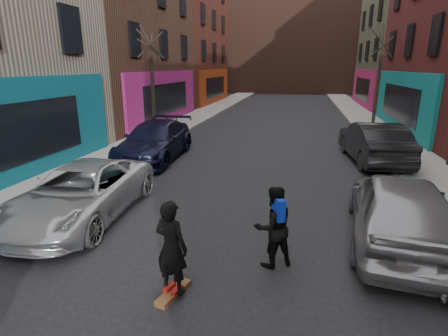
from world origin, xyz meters
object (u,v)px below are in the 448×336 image
at_px(tree_right_far, 379,71).
at_px(pedestrian, 273,226).
at_px(parked_right_end, 373,142).
at_px(skateboarder, 171,247).
at_px(parked_left_far, 82,192).
at_px(parked_left_end, 155,141).
at_px(tree_left_far, 152,75).
at_px(parked_right_far, 399,209).
at_px(skateboard, 174,293).

bearing_deg(tree_right_far, pedestrian, -105.80).
relative_size(parked_right_end, skateboarder, 3.02).
bearing_deg(skateboarder, parked_right_end, -100.77).
height_order(parked_left_far, parked_left_end, parked_left_end).
xyz_separation_m(tree_left_far, pedestrian, (7.41, -11.62, -2.55)).
bearing_deg(parked_right_far, parked_left_far, 8.44).
xyz_separation_m(tree_left_far, parked_left_far, (2.39, -10.36, -2.69)).
bearing_deg(pedestrian, parked_left_far, -46.33).
height_order(parked_left_end, parked_right_end, parked_right_end).
bearing_deg(parked_left_end, skateboard, -68.15).
xyz_separation_m(tree_right_far, skateboarder, (-6.57, -18.97, -2.60)).
xyz_separation_m(parked_left_far, skateboard, (3.44, -2.61, -0.64)).
bearing_deg(parked_right_end, parked_right_far, 77.70).
xyz_separation_m(skateboard, skateboarder, (0.00, 0.00, 0.88)).
distance_m(parked_left_far, parked_left_end, 6.10).
bearing_deg(tree_left_far, parked_left_far, -76.99).
relative_size(tree_right_far, parked_left_end, 1.26).
height_order(parked_right_far, skateboarder, skateboarder).
height_order(tree_left_far, parked_right_end, tree_left_far).
bearing_deg(pedestrian, parked_left_end, -84.97).
relative_size(tree_right_far, parked_right_end, 1.35).
bearing_deg(parked_right_end, tree_right_far, -106.56).
bearing_deg(parked_left_end, skateboarder, -68.15).
height_order(skateboarder, pedestrian, skateboarder).
xyz_separation_m(parked_left_end, parked_right_far, (8.21, -5.82, 0.04)).
xyz_separation_m(parked_right_far, skateboard, (-4.21, -2.87, -0.77)).
distance_m(parked_left_far, skateboard, 4.36).
height_order(parked_left_end, pedestrian, pedestrian).
relative_size(tree_left_far, parked_left_end, 1.21).
distance_m(tree_right_far, skateboard, 20.37).
bearing_deg(tree_left_far, parked_right_end, -14.78).
xyz_separation_m(parked_left_end, skateboarder, (4.00, -8.68, 0.15)).
relative_size(skateboard, pedestrian, 0.48).
xyz_separation_m(parked_left_far, parked_right_far, (7.65, 0.26, 0.13)).
bearing_deg(tree_left_far, pedestrian, -57.45).
xyz_separation_m(tree_right_far, pedestrian, (-4.99, -17.62, -2.70)).
distance_m(tree_right_far, pedestrian, 18.51).
xyz_separation_m(parked_left_end, parked_right_end, (8.97, 1.44, 0.05)).
relative_size(parked_left_far, parked_right_far, 1.03).
relative_size(tree_right_far, skateboarder, 4.09).
xyz_separation_m(tree_left_far, skateboarder, (5.83, -12.97, -2.45)).
xyz_separation_m(tree_right_far, parked_left_far, (-10.01, -16.36, -2.84)).
bearing_deg(parked_right_end, tree_left_far, -21.09).
height_order(tree_right_far, parked_left_end, tree_right_far).
xyz_separation_m(parked_left_far, skateboarder, (3.44, -2.61, 0.24)).
height_order(skateboard, pedestrian, pedestrian).
bearing_deg(parked_left_end, tree_right_far, 41.33).
distance_m(tree_left_far, pedestrian, 14.01).
height_order(parked_right_far, pedestrian, pedestrian).
xyz_separation_m(tree_left_far, parked_left_end, (1.83, -4.29, -2.60)).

